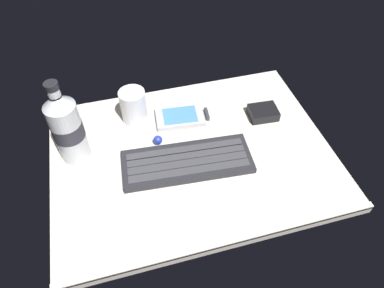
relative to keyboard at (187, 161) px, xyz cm
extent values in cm
cube|color=beige|center=(1.91, 2.91, -1.81)|extent=(64.00, 48.00, 2.00)
cube|color=beige|center=(1.91, -20.49, -0.41)|extent=(64.00, 1.20, 0.80)
cube|color=#232328|center=(0.00, 0.00, -0.11)|extent=(29.76, 13.19, 1.40)
cube|color=#3D3D42|center=(0.25, 3.29, 0.74)|extent=(26.75, 4.04, 0.30)
cube|color=#3D3D42|center=(0.08, 1.10, 0.74)|extent=(26.75, 4.04, 0.30)
cube|color=#3D3D42|center=(-0.08, -1.10, 0.74)|extent=(26.75, 4.04, 0.30)
cube|color=#3D3D42|center=(-0.25, -3.29, 0.74)|extent=(26.75, 4.04, 0.30)
cube|color=#B7BABF|center=(2.41, 14.41, -0.11)|extent=(12.68, 8.73, 1.40)
cube|color=#4C8CEA|center=(2.41, 14.41, 0.64)|extent=(8.94, 6.71, 0.10)
cube|color=#333338|center=(8.78, 13.79, -0.11)|extent=(1.16, 3.86, 1.12)
cylinder|color=silver|center=(-8.93, 17.75, 3.44)|extent=(6.40, 6.40, 8.50)
cylinder|color=orange|center=(-8.93, 17.75, 2.45)|extent=(5.50, 5.50, 6.12)
cylinder|color=silver|center=(-23.93, 9.39, 6.69)|extent=(6.60, 6.60, 15.00)
cone|color=silver|center=(-23.93, 9.39, 15.59)|extent=(6.60, 6.60, 2.80)
cylinder|color=silver|center=(-23.93, 9.39, 17.89)|extent=(2.51, 2.51, 1.80)
cylinder|color=black|center=(-23.93, 9.39, 19.39)|extent=(2.77, 2.77, 1.20)
cylinder|color=#2D2D38|center=(-23.93, 9.39, 7.44)|extent=(6.73, 6.73, 3.80)
cube|color=black|center=(22.54, 9.99, 0.39)|extent=(7.35, 6.04, 2.40)
sphere|color=#2338B2|center=(-5.09, 7.91, 0.29)|extent=(2.20, 2.20, 2.20)
camera|label=1|loc=(-12.11, -48.33, 61.69)|focal=33.00mm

